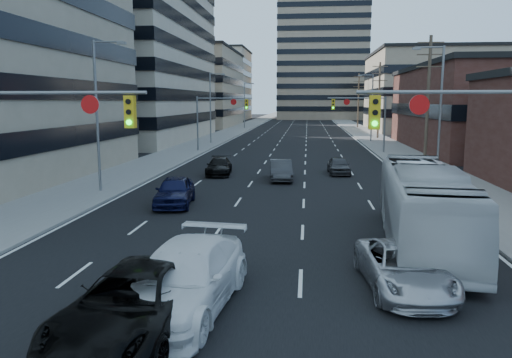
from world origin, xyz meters
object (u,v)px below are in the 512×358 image
at_px(transit_bus, 423,206).
at_px(sedan_blue, 175,191).
at_px(white_van, 185,278).
at_px(silver_suv, 404,268).
at_px(black_pickup, 134,303).

distance_m(transit_bus, sedan_blue, 13.05).
xyz_separation_m(white_van, silver_suv, (6.07, 2.04, -0.20)).
bearing_deg(sedan_blue, black_pickup, -85.06).
xyz_separation_m(transit_bus, sedan_blue, (-11.40, 6.31, -0.78)).
bearing_deg(sedan_blue, silver_suv, -54.66).
height_order(silver_suv, sedan_blue, sedan_blue).
xyz_separation_m(black_pickup, sedan_blue, (-2.94, 14.66, -0.02)).
bearing_deg(silver_suv, transit_bus, 66.80).
relative_size(black_pickup, sedan_blue, 1.25).
relative_size(silver_suv, sedan_blue, 1.06).
height_order(black_pickup, sedan_blue, black_pickup).
bearing_deg(silver_suv, black_pickup, -157.37).
distance_m(white_van, sedan_blue, 13.61).
relative_size(black_pickup, silver_suv, 1.18).
relative_size(white_van, silver_suv, 1.24).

